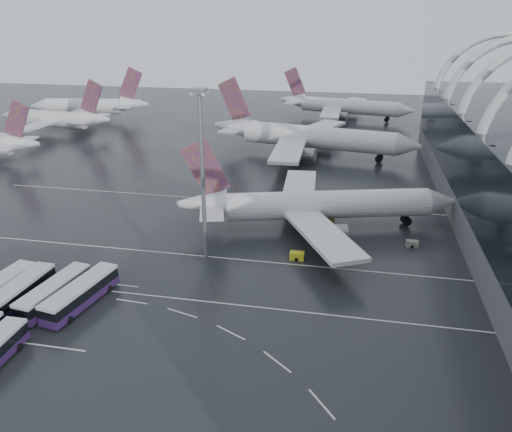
% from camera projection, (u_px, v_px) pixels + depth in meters
% --- Properties ---
extents(ground, '(420.00, 420.00, 0.00)m').
position_uv_depth(ground, '(201.00, 294.00, 74.72)').
color(ground, black).
rests_on(ground, ground).
extents(lane_marking_near, '(120.00, 0.25, 0.01)m').
position_uv_depth(lane_marking_near, '(197.00, 300.00, 72.91)').
color(lane_marking_near, silver).
rests_on(lane_marking_near, ground).
extents(lane_marking_mid, '(120.00, 0.25, 0.01)m').
position_uv_depth(lane_marking_mid, '(221.00, 258.00, 85.62)').
color(lane_marking_mid, silver).
rests_on(lane_marking_mid, ground).
extents(lane_marking_far, '(120.00, 0.25, 0.01)m').
position_uv_depth(lane_marking_far, '(254.00, 202.00, 111.05)').
color(lane_marking_far, silver).
rests_on(lane_marking_far, ground).
extents(bus_bay_line_north, '(28.00, 0.25, 0.01)m').
position_uv_depth(bus_bay_line_north, '(55.00, 278.00, 79.05)').
color(bus_bay_line_north, silver).
rests_on(bus_bay_line_north, ground).
extents(airliner_main, '(53.48, 46.27, 18.38)m').
position_uv_depth(airliner_main, '(314.00, 206.00, 95.88)').
color(airliner_main, silver).
rests_on(airliner_main, ground).
extents(airliner_gate_b, '(61.96, 54.94, 21.58)m').
position_uv_depth(airliner_gate_b, '(308.00, 137.00, 145.33)').
color(airliner_gate_b, silver).
rests_on(airliner_gate_b, ground).
extents(airliner_gate_c, '(53.31, 48.38, 19.09)m').
position_uv_depth(airliner_gate_c, '(342.00, 106.00, 196.80)').
color(airliner_gate_c, silver).
rests_on(airliner_gate_c, ground).
extents(jet_remote_mid, '(43.60, 35.15, 18.98)m').
position_uv_depth(jet_remote_mid, '(56.00, 119.00, 172.48)').
color(jet_remote_mid, silver).
rests_on(jet_remote_mid, ground).
extents(jet_remote_far, '(46.54, 37.61, 20.25)m').
position_uv_depth(jet_remote_far, '(92.00, 106.00, 194.33)').
color(jet_remote_far, silver).
rests_on(jet_remote_far, ground).
extents(bus_row_near_b, '(3.67, 13.51, 3.29)m').
position_uv_depth(bus_row_near_b, '(19.00, 293.00, 71.44)').
color(bus_row_near_b, '#2B133D').
rests_on(bus_row_near_b, ground).
extents(bus_row_near_c, '(4.75, 13.51, 3.26)m').
position_uv_depth(bus_row_near_c, '(54.00, 292.00, 71.66)').
color(bus_row_near_c, '#2B133D').
rests_on(bus_row_near_c, ground).
extents(bus_row_near_d, '(5.35, 14.11, 3.40)m').
position_uv_depth(bus_row_near_d, '(81.00, 293.00, 71.15)').
color(bus_row_near_d, '#2B133D').
rests_on(bus_row_near_d, ground).
extents(floodlight_mast, '(2.18, 2.18, 28.50)m').
position_uv_depth(floodlight_mast, '(202.00, 157.00, 78.82)').
color(floodlight_mast, gray).
rests_on(floodlight_mast, ground).
extents(gse_cart_belly_a, '(2.42, 1.43, 1.32)m').
position_uv_depth(gse_cart_belly_a, '(316.00, 231.00, 94.37)').
color(gse_cart_belly_a, gold).
rests_on(gse_cart_belly_a, ground).
extents(gse_cart_belly_c, '(2.43, 1.44, 1.33)m').
position_uv_depth(gse_cart_belly_c, '(297.00, 256.00, 84.86)').
color(gse_cart_belly_c, gold).
rests_on(gse_cart_belly_c, ground).
extents(gse_cart_belly_d, '(2.10, 1.24, 1.15)m').
position_uv_depth(gse_cart_belly_d, '(412.00, 244.00, 89.51)').
color(gse_cart_belly_d, slate).
rests_on(gse_cart_belly_d, ground).
extents(gse_cart_belly_e, '(2.09, 1.23, 1.14)m').
position_uv_depth(gse_cart_belly_e, '(329.00, 219.00, 100.02)').
color(gse_cart_belly_e, gold).
rests_on(gse_cart_belly_e, ground).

